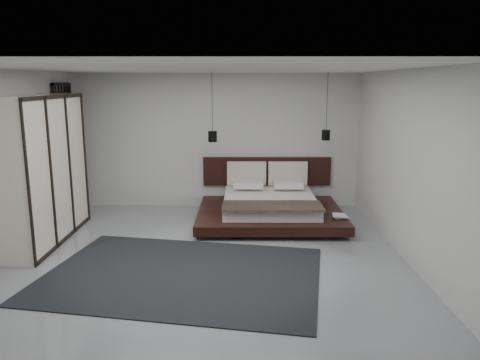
{
  "coord_description": "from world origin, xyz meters",
  "views": [
    {
      "loc": [
        0.55,
        -6.77,
        2.6
      ],
      "look_at": [
        0.52,
        1.2,
        0.94
      ],
      "focal_mm": 35.0,
      "sensor_mm": 36.0,
      "label": 1
    }
  ],
  "objects_px": {
    "lattice_screen": "(66,149)",
    "pendant_left": "(213,136)",
    "bed": "(270,206)",
    "rug": "(182,274)",
    "wardrobe": "(44,170)",
    "pendant_right": "(326,135)"
  },
  "relations": [
    {
      "from": "bed",
      "to": "pendant_left",
      "type": "height_order",
      "value": "pendant_left"
    },
    {
      "from": "lattice_screen",
      "to": "rug",
      "type": "relative_size",
      "value": 0.7
    },
    {
      "from": "bed",
      "to": "pendant_right",
      "type": "height_order",
      "value": "pendant_right"
    },
    {
      "from": "lattice_screen",
      "to": "pendant_left",
      "type": "bearing_deg",
      "value": -2.4
    },
    {
      "from": "lattice_screen",
      "to": "bed",
      "type": "relative_size",
      "value": 0.97
    },
    {
      "from": "lattice_screen",
      "to": "pendant_left",
      "type": "distance_m",
      "value": 2.95
    },
    {
      "from": "pendant_left",
      "to": "lattice_screen",
      "type": "bearing_deg",
      "value": 177.6
    },
    {
      "from": "pendant_right",
      "to": "lattice_screen",
      "type": "bearing_deg",
      "value": 178.63
    },
    {
      "from": "lattice_screen",
      "to": "pendant_right",
      "type": "distance_m",
      "value": 5.15
    },
    {
      "from": "bed",
      "to": "rug",
      "type": "xyz_separation_m",
      "value": [
        -1.36,
        -2.63,
        -0.27
      ]
    },
    {
      "from": "bed",
      "to": "pendant_right",
      "type": "bearing_deg",
      "value": 20.61
    },
    {
      "from": "pendant_right",
      "to": "rug",
      "type": "bearing_deg",
      "value": -128.93
    },
    {
      "from": "lattice_screen",
      "to": "pendant_right",
      "type": "height_order",
      "value": "pendant_right"
    },
    {
      "from": "lattice_screen",
      "to": "pendant_left",
      "type": "xyz_separation_m",
      "value": [
        2.93,
        -0.12,
        0.28
      ]
    },
    {
      "from": "lattice_screen",
      "to": "wardrobe",
      "type": "relative_size",
      "value": 1.06
    },
    {
      "from": "lattice_screen",
      "to": "bed",
      "type": "bearing_deg",
      "value": -7.6
    },
    {
      "from": "pendant_left",
      "to": "rug",
      "type": "xyz_separation_m",
      "value": [
        -0.25,
        -3.05,
        -1.57
      ]
    },
    {
      "from": "bed",
      "to": "pendant_right",
      "type": "distance_m",
      "value": 1.78
    },
    {
      "from": "bed",
      "to": "wardrobe",
      "type": "distance_m",
      "value": 4.07
    },
    {
      "from": "rug",
      "to": "wardrobe",
      "type": "bearing_deg",
      "value": 148.93
    },
    {
      "from": "bed",
      "to": "pendant_left",
      "type": "relative_size",
      "value": 2.02
    },
    {
      "from": "pendant_left",
      "to": "rug",
      "type": "bearing_deg",
      "value": -94.68
    }
  ]
}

